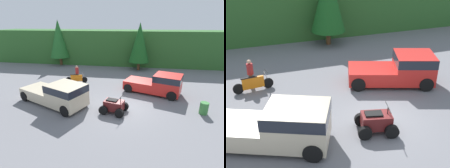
% 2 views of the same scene
% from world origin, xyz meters
% --- Properties ---
extents(ground_plane, '(80.00, 80.00, 0.00)m').
position_xyz_m(ground_plane, '(0.00, 0.00, 0.00)').
color(ground_plane, slate).
extents(hillside_backdrop, '(44.00, 6.00, 5.03)m').
position_xyz_m(hillside_backdrop, '(0.00, 16.00, 2.52)').
color(hillside_backdrop, '#2D6028').
rests_on(hillside_backdrop, ground_plane).
extents(tree_left, '(2.91, 2.91, 6.61)m').
position_xyz_m(tree_left, '(-10.79, 12.98, 3.89)').
color(tree_left, brown).
rests_on(tree_left, ground_plane).
extents(tree_mid_left, '(2.74, 2.74, 6.22)m').
position_xyz_m(tree_mid_left, '(1.03, 11.77, 3.66)').
color(tree_mid_left, brown).
rests_on(tree_mid_left, ground_plane).
extents(pickup_truck_red, '(5.43, 3.63, 1.90)m').
position_xyz_m(pickup_truck_red, '(2.94, 3.41, 1.00)').
color(pickup_truck_red, red).
rests_on(pickup_truck_red, ground_plane).
extents(pickup_truck_second, '(6.19, 4.26, 1.90)m').
position_xyz_m(pickup_truck_second, '(-4.98, -0.25, 1.00)').
color(pickup_truck_second, beige).
rests_on(pickup_truck_second, ground_plane).
extents(dirt_bike, '(2.33, 0.64, 1.12)m').
position_xyz_m(dirt_bike, '(-5.51, 5.26, 0.46)').
color(dirt_bike, black).
rests_on(dirt_bike, ground_plane).
extents(quad_atv, '(2.11, 1.72, 1.29)m').
position_xyz_m(quad_atv, '(-0.53, -0.73, 0.51)').
color(quad_atv, black).
rests_on(quad_atv, ground_plane).
extents(rider_person, '(0.43, 0.43, 1.77)m').
position_xyz_m(rider_person, '(-5.58, 5.70, 0.96)').
color(rider_person, brown).
rests_on(rider_person, ground_plane).
extents(steel_barrel, '(0.58, 0.58, 0.88)m').
position_xyz_m(steel_barrel, '(5.85, 0.06, 0.44)').
color(steel_barrel, '#387A38').
rests_on(steel_barrel, ground_plane).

